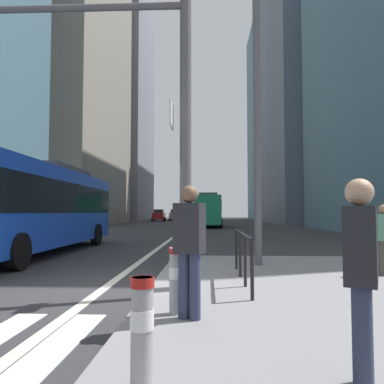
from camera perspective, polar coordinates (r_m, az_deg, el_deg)
ground_plane at (r=28.12m, az=-1.86°, el=-6.21°), size 160.00×160.00×0.00m
lane_centre_line at (r=38.09m, az=-0.73°, el=-5.37°), size 0.20×80.00×0.01m
office_tower_left_mid at (r=52.94m, az=-18.73°, el=18.34°), size 12.15×22.18×41.42m
office_tower_left_far at (r=75.32m, az=-12.15°, el=16.71°), size 13.50×18.30×53.85m
office_tower_right_mid at (r=57.03m, az=18.13°, el=15.60°), size 12.48×20.42×39.27m
office_tower_right_far at (r=79.84m, az=13.35°, el=10.87°), size 10.96×23.31×41.27m
city_bus_blue_oncoming at (r=14.78m, az=-22.77°, el=-1.71°), size 2.87×11.63×3.40m
city_bus_red_receding at (r=39.11m, az=2.65°, el=-2.63°), size 2.93×11.26×3.40m
car_oncoming_mid at (r=64.66m, az=-2.53°, el=-3.54°), size 2.07×4.43×1.94m
car_receding_near at (r=63.40m, az=3.47°, el=-3.55°), size 2.08×4.19×1.94m
car_receding_far at (r=56.37m, az=2.58°, el=-3.62°), size 2.19×4.08×1.94m
car_oncoming_far at (r=61.06m, az=-5.11°, el=-3.56°), size 2.14×4.22×1.94m
traffic_signal_gantry at (r=7.85m, az=-17.30°, el=16.19°), size 6.34×0.65×6.00m
street_lamp_post at (r=10.75m, az=9.90°, el=17.29°), size 5.50×0.32×8.00m
bollard_front at (r=3.18m, az=-7.68°, el=-19.77°), size 0.20×0.20×0.88m
bollard_left at (r=5.27m, az=-2.49°, el=-12.92°), size 0.20×0.20×0.90m
bollard_right at (r=6.81m, az=-2.69°, el=-11.28°), size 0.20×0.20×0.76m
bollard_back at (r=8.49m, az=-1.32°, el=-9.42°), size 0.20×0.20×0.83m
pedestrian_railing at (r=7.69m, az=7.75°, el=-8.32°), size 0.06×3.31×0.98m
pedestrian_waiting at (r=9.32m, az=27.39°, el=-6.06°), size 0.40×0.26×1.56m
pedestrian_walking at (r=3.35m, az=24.53°, el=-10.93°), size 0.38×0.45×1.68m
pedestrian_far at (r=4.96m, az=-0.41°, el=-7.96°), size 0.44×0.36×1.76m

